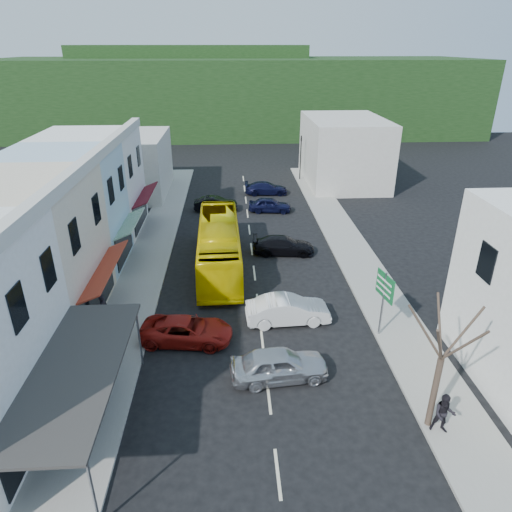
{
  "coord_description": "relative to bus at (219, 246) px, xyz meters",
  "views": [
    {
      "loc": [
        -1.44,
        -19.58,
        14.13
      ],
      "look_at": [
        0.0,
        6.0,
        2.2
      ],
      "focal_mm": 32.0,
      "sensor_mm": 36.0,
      "label": 1
    }
  ],
  "objects": [
    {
      "name": "ground",
      "position": [
        2.36,
        -9.12,
        -1.55
      ],
      "size": [
        120.0,
        120.0,
        0.0
      ],
      "primitive_type": "plane",
      "color": "black",
      "rests_on": "ground"
    },
    {
      "name": "sidewalk_left",
      "position": [
        -5.14,
        0.88,
        -1.48
      ],
      "size": [
        3.0,
        52.0,
        0.15
      ],
      "primitive_type": "cube",
      "color": "gray",
      "rests_on": "ground"
    },
    {
      "name": "sidewalk_right",
      "position": [
        9.86,
        0.88,
        -1.48
      ],
      "size": [
        3.0,
        52.0,
        0.15
      ],
      "primitive_type": "cube",
      "color": "gray",
      "rests_on": "ground"
    },
    {
      "name": "shopfront_row",
      "position": [
        -10.14,
        -4.12,
        2.45
      ],
      "size": [
        8.25,
        30.0,
        8.0
      ],
      "color": "silver",
      "rests_on": "ground"
    },
    {
      "name": "distant_block_left",
      "position": [
        -9.64,
        17.88,
        1.45
      ],
      "size": [
        8.0,
        10.0,
        6.0
      ],
      "primitive_type": "cube",
      "color": "#B7B2A8",
      "rests_on": "ground"
    },
    {
      "name": "distant_block_right",
      "position": [
        13.36,
        20.88,
        1.95
      ],
      "size": [
        8.0,
        12.0,
        7.0
      ],
      "primitive_type": "cube",
      "color": "#B7B2A8",
      "rests_on": "ground"
    },
    {
      "name": "hillside",
      "position": [
        0.9,
        55.98,
        5.18
      ],
      "size": [
        80.0,
        26.0,
        14.0
      ],
      "color": "black",
      "rests_on": "ground"
    },
    {
      "name": "bus",
      "position": [
        0.0,
        0.0,
        0.0
      ],
      "size": [
        2.77,
        11.66,
        3.1
      ],
      "primitive_type": "imported",
      "rotation": [
        0.0,
        0.0,
        0.02
      ],
      "color": "#EACC02",
      "rests_on": "ground"
    },
    {
      "name": "car_silver",
      "position": [
        2.93,
        -11.92,
        -0.85
      ],
      "size": [
        4.56,
        2.24,
        1.4
      ],
      "primitive_type": "imported",
      "rotation": [
        0.0,
        0.0,
        1.67
      ],
      "color": "silver",
      "rests_on": "ground"
    },
    {
      "name": "car_white",
      "position": [
        3.89,
        -7.22,
        -0.85
      ],
      "size": [
        4.5,
        2.05,
        1.4
      ],
      "primitive_type": "imported",
      "rotation": [
        0.0,
        0.0,
        1.63
      ],
      "color": "silver",
      "rests_on": "ground"
    },
    {
      "name": "car_red",
      "position": [
        -1.56,
        -8.74,
        -0.85
      ],
      "size": [
        4.8,
        2.46,
        1.4
      ],
      "primitive_type": "imported",
      "rotation": [
        0.0,
        0.0,
        1.45
      ],
      "color": "maroon",
      "rests_on": "ground"
    },
    {
      "name": "car_black_near",
      "position": [
        4.68,
        1.96,
        -0.85
      ],
      "size": [
        4.64,
        2.22,
        1.4
      ],
      "primitive_type": "imported",
      "rotation": [
        0.0,
        0.0,
        1.49
      ],
      "color": "black",
      "rests_on": "ground"
    },
    {
      "name": "car_navy_mid",
      "position": [
        4.45,
        11.27,
        -0.85
      ],
      "size": [
        4.57,
        2.27,
        1.4
      ],
      "primitive_type": "imported",
      "rotation": [
        0.0,
        0.0,
        1.46
      ],
      "color": "black",
      "rests_on": "ground"
    },
    {
      "name": "car_black_far",
      "position": [
        -0.55,
        11.88,
        -0.85
      ],
      "size": [
        4.4,
        1.8,
        1.4
      ],
      "primitive_type": "imported",
      "rotation": [
        0.0,
        0.0,
        1.57
      ],
      "color": "black",
      "rests_on": "ground"
    },
    {
      "name": "car_navy_far",
      "position": [
        4.54,
        16.75,
        -0.85
      ],
      "size": [
        4.57,
        2.02,
        1.4
      ],
      "primitive_type": "imported",
      "rotation": [
        0.0,
        0.0,
        1.53
      ],
      "color": "black",
      "rests_on": "ground"
    },
    {
      "name": "pedestrian_left",
      "position": [
        -6.14,
        -7.02,
        -0.55
      ],
      "size": [
        0.43,
        0.62,
        1.7
      ],
      "primitive_type": "imported",
      "rotation": [
        0.0,
        0.0,
        1.52
      ],
      "color": "black",
      "rests_on": "sidewalk_left"
    },
    {
      "name": "pedestrian_right",
      "position": [
        9.01,
        -15.62,
        -0.55
      ],
      "size": [
        0.8,
        0.62,
        1.7
      ],
      "primitive_type": "imported",
      "rotation": [
        0.0,
        0.0,
        -0.28
      ],
      "color": "black",
      "rests_on": "sidewalk_right"
    },
    {
      "name": "direction_sign",
      "position": [
        8.57,
        -8.86,
        0.34
      ],
      "size": [
        0.81,
        1.77,
        3.78
      ],
      "primitive_type": null,
      "rotation": [
        0.0,
        0.0,
        0.19
      ],
      "color": "#125E2D",
      "rests_on": "ground"
    },
    {
      "name": "street_tree",
      "position": [
        8.66,
        -15.21,
        1.83
      ],
      "size": [
        2.3,
        2.3,
        6.77
      ],
      "primitive_type": null,
      "rotation": [
        0.0,
        0.0,
        -0.04
      ],
      "color": "#3C2E24",
      "rests_on": "ground"
    },
    {
      "name": "traffic_signal",
      "position": [
        8.76,
        21.82,
        0.96
      ],
      "size": [
        1.01,
        1.26,
        5.02
      ],
      "primitive_type": null,
      "rotation": [
        0.0,
        0.0,
        2.88
      ],
      "color": "black",
      "rests_on": "ground"
    }
  ]
}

